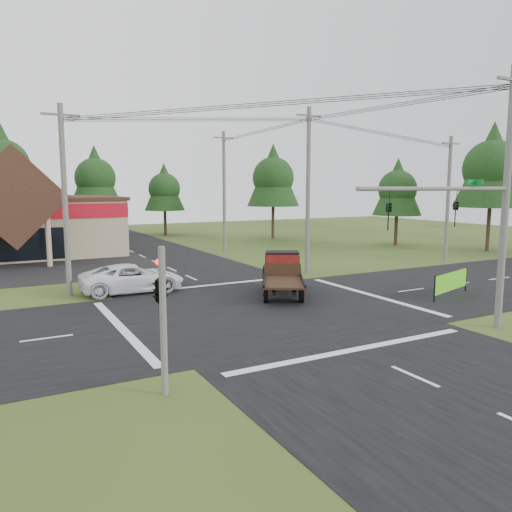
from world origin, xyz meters
TOP-DOWN VIEW (x-y plane):
  - ground at (0.00, 0.00)m, footprint 120.00×120.00m
  - road_ns at (0.00, 0.00)m, footprint 12.00×120.00m
  - road_ew at (0.00, 0.00)m, footprint 120.00×12.00m
  - traffic_signal_mast at (5.82, -7.50)m, footprint 8.12×0.24m
  - traffic_signal_corner at (-7.50, -7.32)m, footprint 0.53×2.48m
  - utility_pole_nr at (7.50, -7.50)m, footprint 2.00×0.30m
  - utility_pole_nw at (-8.00, 8.00)m, footprint 2.00×0.30m
  - utility_pole_ne at (8.00, 8.00)m, footprint 2.00×0.30m
  - utility_pole_far at (22.00, 8.00)m, footprint 2.00×0.30m
  - utility_pole_n at (8.00, 22.00)m, footprint 2.00×0.30m
  - tree_row_c at (-10.00, 41.00)m, footprint 7.28×7.28m
  - tree_row_d at (0.00, 42.00)m, footprint 6.16×6.16m
  - tree_row_e at (8.00, 40.00)m, footprint 5.04×5.04m
  - tree_side_ne at (18.00, 30.00)m, footprint 6.16×6.16m
  - tree_side_e_near at (26.00, 18.00)m, footprint 5.04×5.04m
  - tree_side_e_far at (30.00, 10.00)m, footprint 6.72×6.72m
  - antique_flatbed_truck at (2.57, 2.40)m, footprint 4.72×6.07m
  - roadside_banner at (10.67, -2.28)m, footprint 4.04×1.35m
  - white_pickup at (-4.61, 7.40)m, footprint 5.98×2.89m

SIDE VIEW (x-z plane):
  - ground at x=0.00m, z-range 0.00..0.00m
  - road_ns at x=0.00m, z-range 0.00..0.02m
  - road_ew at x=0.00m, z-range 0.00..0.02m
  - roadside_banner at x=10.67m, z-range 0.00..1.43m
  - white_pickup at x=-4.61m, z-range 0.00..1.64m
  - antique_flatbed_truck at x=2.57m, z-range 0.00..2.40m
  - traffic_signal_corner at x=-7.50m, z-range 1.32..5.72m
  - traffic_signal_mast at x=5.82m, z-range 0.93..7.93m
  - utility_pole_far at x=22.00m, z-range 0.14..10.34m
  - utility_pole_nw at x=-8.00m, z-range 0.14..10.64m
  - utility_pole_nr at x=7.50m, z-range 0.14..11.14m
  - utility_pole_n at x=8.00m, z-range 0.14..11.34m
  - utility_pole_ne at x=8.00m, z-range 0.14..11.64m
  - tree_row_e at x=8.00m, z-range 1.49..10.58m
  - tree_side_e_near at x=26.00m, z-range 1.49..10.58m
  - tree_row_d at x=0.00m, z-range 1.82..12.93m
  - tree_side_ne at x=18.00m, z-range 1.82..12.93m
  - tree_side_e_far at x=30.00m, z-range 1.99..14.11m
  - tree_row_c at x=-10.00m, z-range 2.16..15.29m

